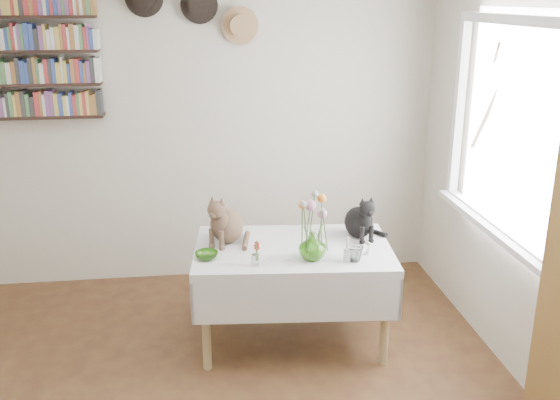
{
  "coord_description": "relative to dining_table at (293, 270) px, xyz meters",
  "views": [
    {
      "loc": [
        0.12,
        -2.68,
        2.26
      ],
      "look_at": [
        0.6,
        0.98,
        1.05
      ],
      "focal_mm": 40.0,
      "sensor_mm": 36.0,
      "label": 1
    }
  ],
  "objects": [
    {
      "name": "dining_table",
      "position": [
        0.0,
        0.0,
        0.0
      ],
      "size": [
        1.35,
        0.93,
        0.69
      ],
      "color": "white",
      "rests_on": "room"
    },
    {
      "name": "window",
      "position": [
        1.27,
        -0.28,
        0.88
      ],
      "size": [
        0.12,
        1.52,
        1.32
      ],
      "color": "white",
      "rests_on": "room"
    },
    {
      "name": "black_cat",
      "position": [
        0.47,
        0.14,
        0.33
      ],
      "size": [
        0.26,
        0.31,
        0.32
      ],
      "primitive_type": null,
      "rotation": [
        0.0,
        0.0,
        0.2
      ],
      "color": "black",
      "rests_on": "dining_table"
    },
    {
      "name": "porcelain_figurine",
      "position": [
        0.46,
        -0.18,
        0.21
      ],
      "size": [
        0.04,
        0.04,
        0.08
      ],
      "color": "white",
      "rests_on": "dining_table"
    },
    {
      "name": "berry_jar",
      "position": [
        -0.27,
        -0.27,
        0.25
      ],
      "size": [
        0.05,
        0.05,
        0.18
      ],
      "color": "white",
      "rests_on": "dining_table"
    },
    {
      "name": "bookshelf_unit",
      "position": [
        -1.8,
        1.08,
        1.32
      ],
      "size": [
        1.0,
        0.16,
        0.91
      ],
      "color": "black",
      "rests_on": "room"
    },
    {
      "name": "drinking_glass",
      "position": [
        0.35,
        -0.28,
        0.22
      ],
      "size": [
        0.13,
        0.13,
        0.1
      ],
      "primitive_type": "imported",
      "rotation": [
        0.0,
        0.0,
        0.25
      ],
      "color": "white",
      "rests_on": "dining_table"
    },
    {
      "name": "room",
      "position": [
        -0.7,
        -1.08,
        0.73
      ],
      "size": [
        4.08,
        4.58,
        2.58
      ],
      "color": "brown",
      "rests_on": "ground"
    },
    {
      "name": "candlestick",
      "position": [
        0.3,
        -0.28,
        0.22
      ],
      "size": [
        0.05,
        0.05,
        0.17
      ],
      "color": "white",
      "rests_on": "dining_table"
    },
    {
      "name": "flower_vase",
      "position": [
        0.09,
        -0.21,
        0.26
      ],
      "size": [
        0.22,
        0.22,
        0.18
      ],
      "primitive_type": "imported",
      "rotation": [
        0.0,
        0.0,
        -0.36
      ],
      "color": "#76C141",
      "rests_on": "dining_table"
    },
    {
      "name": "tabby_cat",
      "position": [
        -0.42,
        0.16,
        0.35
      ],
      "size": [
        0.36,
        0.38,
        0.35
      ],
      "primitive_type": null,
      "rotation": [
        0.0,
        0.0,
        -0.59
      ],
      "color": "brown",
      "rests_on": "dining_table"
    },
    {
      "name": "green_bowl",
      "position": [
        -0.57,
        -0.12,
        0.19
      ],
      "size": [
        0.16,
        0.16,
        0.04
      ],
      "primitive_type": "imported",
      "rotation": [
        0.0,
        0.0,
        0.09
      ],
      "color": "#76C141",
      "rests_on": "dining_table"
    },
    {
      "name": "flower_bouquet",
      "position": [
        0.09,
        -0.2,
        0.51
      ],
      "size": [
        0.17,
        0.13,
        0.39
      ],
      "color": "#4C7233",
      "rests_on": "flower_vase"
    },
    {
      "name": "wall_hats",
      "position": [
        -0.58,
        1.1,
        1.65
      ],
      "size": [
        0.98,
        0.09,
        0.48
      ],
      "color": "black",
      "rests_on": "room"
    }
  ]
}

